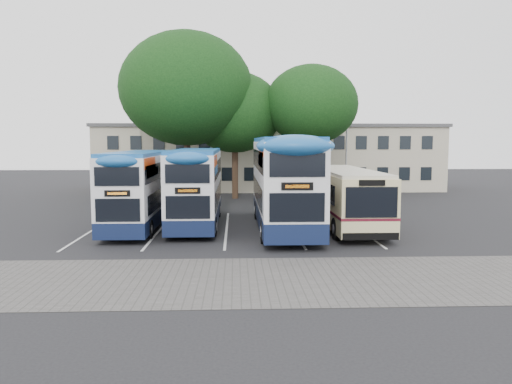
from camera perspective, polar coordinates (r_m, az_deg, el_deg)
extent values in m
plane|color=black|center=(22.14, 6.21, -6.32)|extent=(120.00, 120.00, 0.00)
cube|color=#595654|center=(17.09, 2.00, -9.95)|extent=(40.00, 6.00, 0.01)
cube|color=silver|center=(27.83, -17.97, -4.05)|extent=(0.12, 11.00, 0.01)
cube|color=silver|center=(27.10, -10.81, -4.13)|extent=(0.12, 11.00, 0.01)
cube|color=silver|center=(26.81, -3.37, -4.15)|extent=(0.12, 11.00, 0.01)
cube|color=silver|center=(26.97, 4.10, -4.09)|extent=(0.12, 11.00, 0.01)
cube|color=silver|center=(27.58, 11.36, -3.97)|extent=(0.12, 11.00, 0.01)
cube|color=#BBB096|center=(48.53, 1.50, 3.91)|extent=(32.00, 8.00, 6.00)
cube|color=#4C4C4F|center=(48.53, 1.51, 7.51)|extent=(32.40, 8.40, 0.30)
cube|color=black|center=(44.59, 1.84, 2.06)|extent=(30.00, 0.06, 1.20)
cube|color=black|center=(44.50, 1.86, 5.66)|extent=(30.00, 0.06, 1.20)
cylinder|color=gray|center=(42.42, 10.30, 5.56)|extent=(0.14, 0.14, 9.00)
cube|color=gray|center=(42.64, 10.42, 11.61)|extent=(0.12, 0.80, 0.12)
cube|color=gray|center=(42.25, 10.54, 11.60)|extent=(0.25, 0.50, 0.12)
cylinder|color=black|center=(39.30, -7.85, 3.65)|extent=(0.50, 0.50, 6.36)
ellipsoid|color=black|center=(39.47, -7.96, 11.61)|extent=(10.25, 10.25, 8.72)
cylinder|color=black|center=(40.40, -2.41, 2.87)|extent=(0.50, 0.50, 5.10)
ellipsoid|color=black|center=(40.41, -2.44, 9.09)|extent=(7.58, 7.58, 6.44)
cylinder|color=black|center=(39.44, 6.24, 3.05)|extent=(0.50, 0.50, 5.49)
ellipsoid|color=black|center=(39.49, 6.32, 9.92)|extent=(7.24, 7.24, 6.15)
cube|color=#101B3D|center=(27.64, -13.17, -2.63)|extent=(2.32, 9.75, 0.74)
cube|color=silver|center=(27.44, -13.25, 1.11)|extent=(2.32, 9.75, 2.88)
cube|color=#1B5AA3|center=(27.36, -13.33, 4.22)|extent=(2.28, 9.56, 0.28)
cube|color=black|center=(27.78, -13.11, -0.46)|extent=(2.36, 8.64, 0.93)
cube|color=black|center=(27.39, -13.29, 2.47)|extent=(2.36, 9.20, 0.84)
cube|color=#D74612|center=(24.01, -12.01, 3.26)|extent=(0.02, 2.97, 0.51)
cube|color=black|center=(22.67, -15.58, -0.16)|extent=(1.11, 0.06, 0.28)
cylinder|color=black|center=(30.62, -14.10, -2.19)|extent=(0.28, 0.93, 0.93)
cylinder|color=black|center=(30.26, -10.20, -2.20)|extent=(0.28, 0.93, 0.93)
cylinder|color=black|center=(24.81, -16.93, -4.13)|extent=(0.28, 0.93, 0.93)
cylinder|color=black|center=(24.37, -12.13, -4.18)|extent=(0.28, 0.93, 0.93)
cube|color=#101B3D|center=(27.84, -6.79, -2.42)|extent=(2.38, 10.01, 0.76)
cube|color=silver|center=(27.63, -6.84, 1.39)|extent=(2.38, 10.01, 2.95)
cube|color=#1B5AA3|center=(27.56, -6.88, 4.56)|extent=(2.34, 9.81, 0.29)
cube|color=black|center=(27.99, -6.77, -0.21)|extent=(2.42, 8.86, 0.95)
cube|color=black|center=(27.59, -6.85, 2.77)|extent=(2.42, 9.44, 0.86)
cube|color=#D74612|center=(24.22, -4.63, 3.61)|extent=(0.02, 3.05, 0.52)
cube|color=black|center=(22.65, -7.82, 0.16)|extent=(1.14, 0.06, 0.29)
cylinder|color=black|center=(30.83, -8.37, -2.00)|extent=(0.29, 0.95, 0.95)
cylinder|color=black|center=(30.68, -4.36, -1.99)|extent=(0.29, 0.95, 0.95)
cylinder|color=black|center=(24.75, -9.86, -3.96)|extent=(0.29, 0.95, 0.95)
cylinder|color=black|center=(24.56, -4.86, -3.96)|extent=(0.29, 0.95, 0.95)
cube|color=#101B3D|center=(26.53, 3.16, -2.58)|extent=(2.74, 11.53, 0.88)
cube|color=silver|center=(26.30, 3.18, 2.04)|extent=(2.74, 11.53, 3.40)
cube|color=#1B5AA3|center=(26.24, 3.21, 5.87)|extent=(2.69, 11.30, 0.33)
cube|color=black|center=(26.70, 3.10, 0.09)|extent=(2.78, 10.21, 1.10)
cube|color=black|center=(26.26, 3.19, 3.71)|extent=(2.78, 10.87, 0.99)
cube|color=#D74612|center=(22.67, 7.62, 4.86)|extent=(0.02, 3.51, 0.60)
cube|color=black|center=(20.56, 4.74, 0.65)|extent=(1.32, 0.06, 0.33)
cylinder|color=black|center=(29.78, 0.16, -2.07)|extent=(0.33, 1.10, 1.10)
cylinder|color=black|center=(29.99, 4.90, -2.04)|extent=(0.33, 1.10, 1.10)
cylinder|color=black|center=(22.74, 0.95, -4.55)|extent=(0.33, 1.10, 1.10)
cylinder|color=black|center=(23.02, 7.15, -4.47)|extent=(0.33, 1.10, 1.10)
cube|color=#B70C0D|center=(27.78, 5.78, 3.81)|extent=(0.02, 4.39, 0.93)
cube|color=beige|center=(27.46, 10.15, -0.53)|extent=(2.61, 10.44, 2.66)
cube|color=beige|center=(27.34, 10.21, 2.35)|extent=(2.51, 10.02, 0.21)
cube|color=black|center=(27.92, 9.94, 0.49)|extent=(2.65, 8.35, 0.94)
cube|color=maroon|center=(27.51, 10.14, -1.45)|extent=(2.64, 10.46, 0.13)
cube|color=black|center=(22.37, 13.07, -1.16)|extent=(2.30, 0.06, 1.36)
cylinder|color=black|center=(23.93, 9.18, -4.17)|extent=(0.31, 1.04, 1.04)
cylinder|color=black|center=(24.51, 14.60, -4.05)|extent=(0.31, 1.04, 1.04)
cylinder|color=black|center=(30.43, 6.67, -1.99)|extent=(0.31, 1.04, 1.04)
cylinder|color=black|center=(30.89, 11.00, -1.94)|extent=(0.31, 1.04, 1.04)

